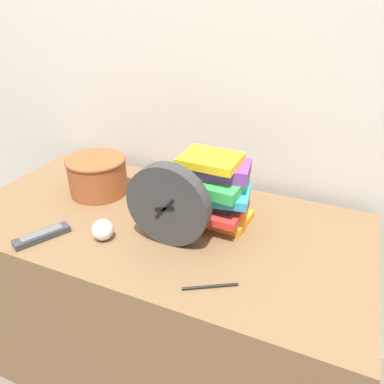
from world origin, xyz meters
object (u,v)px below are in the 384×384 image
(basket, at_px, (97,174))
(pen, at_px, (210,286))
(tv_remote, at_px, (42,236))
(crumpled_paper_ball, at_px, (103,230))
(desk_clock, at_px, (168,205))
(book_stack, at_px, (213,191))

(basket, height_order, pen, basket)
(tv_remote, bearing_deg, pen, 0.76)
(crumpled_paper_ball, height_order, pen, crumpled_paper_ball)
(crumpled_paper_ball, bearing_deg, basket, 128.05)
(desk_clock, xyz_separation_m, basket, (-0.38, 0.18, -0.05))
(desk_clock, relative_size, tv_remote, 1.51)
(desk_clock, height_order, pen, desk_clock)
(book_stack, height_order, crumpled_paper_ball, book_stack)
(book_stack, bearing_deg, crumpled_paper_ball, -140.45)
(basket, xyz_separation_m, pen, (0.57, -0.31, -0.07))
(basket, bearing_deg, crumpled_paper_ball, -51.95)
(basket, bearing_deg, desk_clock, -24.65)
(desk_clock, xyz_separation_m, tv_remote, (-0.37, -0.14, -0.12))
(desk_clock, bearing_deg, crumpled_paper_ball, -160.34)
(desk_clock, relative_size, book_stack, 1.03)
(desk_clock, distance_m, pen, 0.26)
(desk_clock, xyz_separation_m, crumpled_paper_ball, (-0.19, -0.07, -0.10))
(basket, bearing_deg, book_stack, -2.29)
(book_stack, xyz_separation_m, basket, (-0.47, 0.02, -0.04))
(basket, xyz_separation_m, tv_remote, (0.02, -0.32, -0.06))
(desk_clock, height_order, crumpled_paper_ball, desk_clock)
(tv_remote, relative_size, pen, 1.29)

